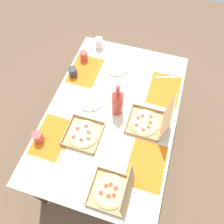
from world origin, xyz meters
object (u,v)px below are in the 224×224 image
at_px(pizza_box_edge_far, 83,134).
at_px(cup_clear_right, 38,137).
at_px(cup_clear_left, 84,56).
at_px(plate_near_left, 117,67).
at_px(cup_dark, 99,43).
at_px(pizza_box_corner_right, 149,121).
at_px(soda_bottle, 117,102).
at_px(plate_near_right, 91,100).
at_px(cup_red, 73,72).
at_px(pizza_box_center, 113,191).

height_order(pizza_box_edge_far, cup_clear_right, cup_clear_right).
bearing_deg(cup_clear_left, plate_near_left, 89.29).
xyz_separation_m(pizza_box_edge_far, cup_dark, (-0.94, -0.19, 0.04)).
bearing_deg(pizza_box_corner_right, soda_bottle, -99.30).
distance_m(pizza_box_edge_far, cup_dark, 0.96).
distance_m(pizza_box_corner_right, cup_dark, 0.96).
bearing_deg(plate_near_right, pizza_box_corner_right, 81.36).
height_order(cup_clear_right, cup_clear_left, cup_clear_right).
bearing_deg(plate_near_right, cup_red, -131.14).
distance_m(cup_clear_right, cup_clear_left, 0.88).
xyz_separation_m(soda_bottle, cup_dark, (-0.66, -0.38, -0.08)).
xyz_separation_m(plate_near_right, cup_clear_right, (0.45, -0.25, 0.04)).
distance_m(plate_near_right, cup_clear_right, 0.52).
height_order(pizza_box_center, plate_near_left, pizza_box_center).
height_order(pizza_box_edge_far, soda_bottle, soda_bottle).
relative_size(pizza_box_edge_far, soda_bottle, 0.84).
height_order(soda_bottle, cup_clear_left, soda_bottle).
bearing_deg(soda_bottle, pizza_box_center, 14.32).
height_order(plate_near_left, cup_clear_left, cup_clear_left).
bearing_deg(pizza_box_center, cup_clear_right, -107.48).
relative_size(plate_near_left, soda_bottle, 0.69).
height_order(cup_dark, cup_clear_left, cup_dark).
bearing_deg(plate_near_left, pizza_box_center, 15.47).
distance_m(pizza_box_edge_far, pizza_box_corner_right, 0.52).
bearing_deg(pizza_box_center, pizza_box_corner_right, 168.92).
height_order(pizza_box_center, cup_clear_right, pizza_box_center).
bearing_deg(cup_dark, cup_clear_right, -5.85).
xyz_separation_m(soda_bottle, cup_clear_left, (-0.45, -0.46, -0.09)).
height_order(pizza_box_center, cup_clear_left, pizza_box_center).
height_order(pizza_box_edge_far, cup_clear_left, cup_clear_left).
bearing_deg(soda_bottle, cup_clear_left, -134.65).
bearing_deg(soda_bottle, cup_dark, -149.97).
bearing_deg(soda_bottle, plate_near_left, -162.95).
bearing_deg(pizza_box_corner_right, cup_red, -110.96).
bearing_deg(cup_clear_left, soda_bottle, 45.35).
bearing_deg(soda_bottle, cup_clear_right, -49.34).
xyz_separation_m(cup_red, cup_clear_left, (-0.21, 0.03, 0.00)).
distance_m(pizza_box_corner_right, plate_near_right, 0.52).
distance_m(soda_bottle, cup_clear_left, 0.65).
height_order(plate_near_right, cup_dark, cup_dark).
relative_size(plate_near_left, cup_dark, 2.22).
bearing_deg(cup_clear_left, pizza_box_corner_right, 55.75).
relative_size(pizza_box_edge_far, pizza_box_corner_right, 0.89).
relative_size(pizza_box_corner_right, plate_near_right, 1.32).
distance_m(pizza_box_center, cup_clear_right, 0.68).
distance_m(pizza_box_edge_far, cup_clear_left, 0.79).
bearing_deg(cup_clear_left, cup_dark, 158.10).
bearing_deg(pizza_box_edge_far, cup_dark, -168.43).
xyz_separation_m(cup_dark, cup_clear_right, (1.08, -0.11, -0.00)).
distance_m(soda_bottle, cup_clear_right, 0.65).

